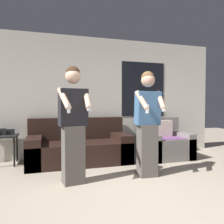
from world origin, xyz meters
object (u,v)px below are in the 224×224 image
object	(u,v)px
armchair	(164,143)
person_right	(148,122)
person_left	(73,123)
couch	(79,147)
side_table	(3,139)

from	to	relation	value
armchair	person_right	size ratio (longest dim) A/B	0.57
person_left	person_right	size ratio (longest dim) A/B	1.01
couch	person_left	bearing A→B (deg)	-101.68
armchair	person_left	size ratio (longest dim) A/B	0.57
person_right	armchair	bearing A→B (deg)	49.35
couch	armchair	world-z (taller)	couch
person_left	person_right	xyz separation A→B (m)	(1.21, -0.00, -0.01)
side_table	couch	bearing A→B (deg)	-7.68
person_right	side_table	bearing A→B (deg)	150.24
armchair	person_right	distance (m)	1.53
person_left	person_right	bearing A→B (deg)	-0.01
side_table	person_right	bearing A→B (deg)	-29.76
couch	side_table	xyz separation A→B (m)	(-1.46, 0.20, 0.21)
side_table	person_left	xyz separation A→B (m)	(1.21, -1.38, 0.39)
side_table	person_left	distance (m)	1.88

